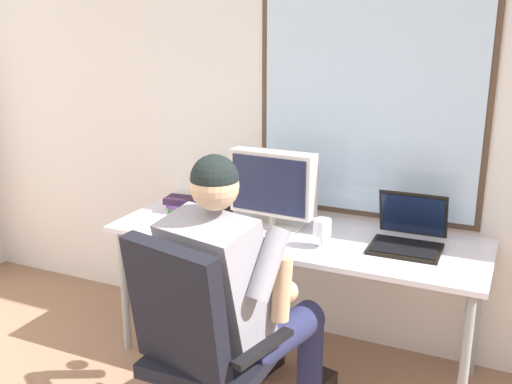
# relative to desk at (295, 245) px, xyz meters

# --- Properties ---
(wall_rear) EXTENTS (5.48, 0.08, 2.82)m
(wall_rear) POSITION_rel_desk_xyz_m (0.25, 0.38, 0.75)
(wall_rear) COLOR silver
(wall_rear) RESTS_ON ground
(desk) EXTENTS (1.85, 0.65, 0.72)m
(desk) POSITION_rel_desk_xyz_m (0.00, 0.00, 0.00)
(desk) COLOR gray
(desk) RESTS_ON ground
(office_chair) EXTENTS (0.62, 0.62, 0.97)m
(office_chair) POSITION_rel_desk_xyz_m (-0.09, -0.82, -0.12)
(office_chair) COLOR black
(office_chair) RESTS_ON ground
(person_seated) EXTENTS (0.63, 0.87, 1.25)m
(person_seated) POSITION_rel_desk_xyz_m (-0.04, -0.57, -0.01)
(person_seated) COLOR #24274C
(person_seated) RESTS_ON ground
(crt_monitor) EXTENTS (0.44, 0.25, 0.40)m
(crt_monitor) POSITION_rel_desk_xyz_m (-0.14, 0.03, 0.28)
(crt_monitor) COLOR beige
(crt_monitor) RESTS_ON desk
(laptop) EXTENTS (0.33, 0.34, 0.24)m
(laptop) POSITION_rel_desk_xyz_m (0.54, 0.07, 0.13)
(laptop) COLOR black
(laptop) RESTS_ON desk
(wine_glass) EXTENTS (0.09, 0.09, 0.14)m
(wine_glass) POSITION_rel_desk_xyz_m (0.18, -0.13, 0.15)
(wine_glass) COLOR silver
(wine_glass) RESTS_ON desk
(desk_speaker) EXTENTS (0.10, 0.10, 0.15)m
(desk_speaker) POSITION_rel_desk_xyz_m (-0.46, 0.11, 0.14)
(desk_speaker) COLOR black
(desk_speaker) RESTS_ON desk
(book_stack) EXTENTS (0.21, 0.15, 0.09)m
(book_stack) POSITION_rel_desk_xyz_m (-0.66, 0.04, 0.11)
(book_stack) COLOR #3E843B
(book_stack) RESTS_ON desk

